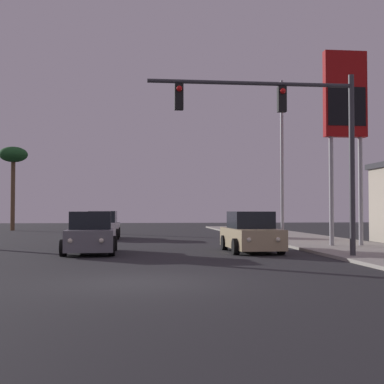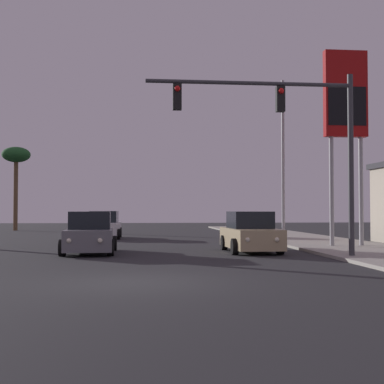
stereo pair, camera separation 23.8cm
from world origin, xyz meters
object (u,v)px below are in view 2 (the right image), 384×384
at_px(street_lamp, 281,150).
at_px(palm_tree_far, 16,158).
at_px(car_white, 104,226).
at_px(gas_station_sign, 346,105).
at_px(car_tan, 250,234).
at_px(car_grey, 90,234).
at_px(traffic_light_mast, 293,126).

height_order(street_lamp, palm_tree_far, street_lamp).
xyz_separation_m(car_white, gas_station_sign, (11.62, -9.43, 5.86)).
height_order(car_white, car_tan, same).
xyz_separation_m(gas_station_sign, palm_tree_far, (-20.01, 23.20, -0.44)).
relative_size(car_tan, street_lamp, 0.48).
relative_size(gas_station_sign, palm_tree_far, 1.26).
height_order(gas_station_sign, palm_tree_far, gas_station_sign).
bearing_deg(car_grey, palm_tree_far, -73.38).
bearing_deg(gas_station_sign, palm_tree_far, 130.78).
bearing_deg(car_tan, car_white, -61.12).
xyz_separation_m(car_tan, palm_tree_far, (-15.12, 25.08, 5.41)).
distance_m(traffic_light_mast, street_lamp, 11.39).
xyz_separation_m(traffic_light_mast, gas_station_sign, (4.07, 5.30, 1.88)).
relative_size(car_tan, palm_tree_far, 0.61).
bearing_deg(street_lamp, car_white, 160.20).
relative_size(car_tan, gas_station_sign, 0.48).
height_order(traffic_light_mast, street_lamp, street_lamp).
relative_size(street_lamp, palm_tree_far, 1.26).
distance_m(traffic_light_mast, gas_station_sign, 6.95).
bearing_deg(car_white, gas_station_sign, 142.69).
relative_size(car_white, traffic_light_mast, 0.58).
bearing_deg(gas_station_sign, car_grey, -170.76).
xyz_separation_m(car_grey, traffic_light_mast, (7.39, -3.44, 3.97)).
bearing_deg(car_grey, gas_station_sign, -172.99).
distance_m(car_grey, palm_tree_far, 27.03).
distance_m(street_lamp, palm_tree_far, 25.43).
bearing_deg(gas_station_sign, car_tan, -158.99).
distance_m(car_white, car_tan, 13.15).
relative_size(car_white, car_grey, 1.00).
relative_size(traffic_light_mast, gas_station_sign, 0.83).
xyz_separation_m(car_tan, gas_station_sign, (4.89, 1.88, 5.86)).
bearing_deg(car_white, street_lamp, 161.94).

